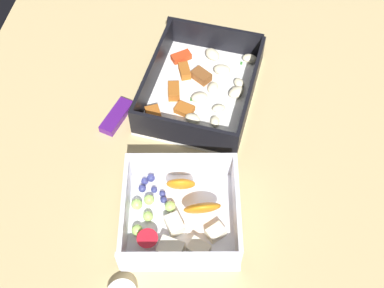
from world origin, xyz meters
TOP-DOWN VIEW (x-y plane):
  - table_surface at (0.00, 0.00)cm, footprint 80.00×80.00cm
  - pasta_container at (10.06, 1.00)cm, footprint 23.97×19.67cm
  - fruit_bowl at (-13.48, 0.95)cm, footprint 17.30×17.77cm
  - candy_bar at (2.97, 13.82)cm, footprint 7.40×4.40cm

SIDE VIEW (x-z plane):
  - table_surface at x=0.00cm, z-range 0.00..2.00cm
  - candy_bar at x=2.97cm, z-range 2.00..3.20cm
  - pasta_container at x=10.06cm, z-range 0.84..6.52cm
  - fruit_bowl at x=-13.48cm, z-range 0.91..6.88cm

